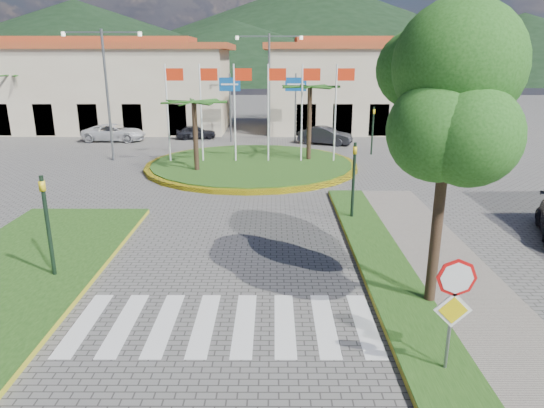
{
  "coord_description": "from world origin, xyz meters",
  "views": [
    {
      "loc": [
        1.32,
        -6.68,
        6.38
      ],
      "look_at": [
        1.27,
        8.0,
        1.91
      ],
      "focal_mm": 32.0,
      "sensor_mm": 36.0,
      "label": 1
    }
  ],
  "objects_px": {
    "stop_sign": "(454,299)",
    "white_van": "(114,133)",
    "roundabout_island": "(252,164)",
    "car_dark_a": "(196,132)",
    "car_dark_b": "(325,136)",
    "deciduous_tree": "(449,110)"
  },
  "relations": [
    {
      "from": "stop_sign",
      "to": "white_van",
      "type": "bearing_deg",
      "value": 118.69
    },
    {
      "from": "roundabout_island",
      "to": "stop_sign",
      "type": "bearing_deg",
      "value": -76.27
    },
    {
      "from": "stop_sign",
      "to": "white_van",
      "type": "relative_size",
      "value": 0.55
    },
    {
      "from": "stop_sign",
      "to": "car_dark_a",
      "type": "relative_size",
      "value": 0.83
    },
    {
      "from": "car_dark_b",
      "to": "car_dark_a",
      "type": "bearing_deg",
      "value": 95.88
    },
    {
      "from": "car_dark_a",
      "to": "car_dark_b",
      "type": "height_order",
      "value": "car_dark_b"
    },
    {
      "from": "roundabout_island",
      "to": "white_van",
      "type": "distance_m",
      "value": 14.71
    },
    {
      "from": "deciduous_tree",
      "to": "car_dark_b",
      "type": "relative_size",
      "value": 1.69
    },
    {
      "from": "roundabout_island",
      "to": "car_dark_a",
      "type": "height_order",
      "value": "roundabout_island"
    },
    {
      "from": "deciduous_tree",
      "to": "roundabout_island",
      "type": "bearing_deg",
      "value": 107.91
    },
    {
      "from": "roundabout_island",
      "to": "car_dark_b",
      "type": "relative_size",
      "value": 3.15
    },
    {
      "from": "deciduous_tree",
      "to": "car_dark_b",
      "type": "xyz_separation_m",
      "value": [
        -0.25,
        25.0,
        -4.51
      ]
    },
    {
      "from": "car_dark_a",
      "to": "roundabout_island",
      "type": "bearing_deg",
      "value": -167.2
    },
    {
      "from": "deciduous_tree",
      "to": "white_van",
      "type": "distance_m",
      "value": 31.64
    },
    {
      "from": "car_dark_a",
      "to": "car_dark_b",
      "type": "xyz_separation_m",
      "value": [
        10.24,
        -2.53,
        0.12
      ]
    },
    {
      "from": "roundabout_island",
      "to": "car_dark_b",
      "type": "xyz_separation_m",
      "value": [
        5.24,
        8.0,
        0.49
      ]
    },
    {
      "from": "white_van",
      "to": "car_dark_a",
      "type": "relative_size",
      "value": 1.5
    },
    {
      "from": "roundabout_island",
      "to": "car_dark_a",
      "type": "bearing_deg",
      "value": 115.39
    },
    {
      "from": "white_van",
      "to": "car_dark_b",
      "type": "height_order",
      "value": "white_van"
    },
    {
      "from": "stop_sign",
      "to": "car_dark_b",
      "type": "height_order",
      "value": "stop_sign"
    },
    {
      "from": "roundabout_island",
      "to": "stop_sign",
      "type": "xyz_separation_m",
      "value": [
        4.9,
        -20.04,
        1.62
      ]
    },
    {
      "from": "car_dark_b",
      "to": "roundabout_island",
      "type": "bearing_deg",
      "value": 166.52
    }
  ]
}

